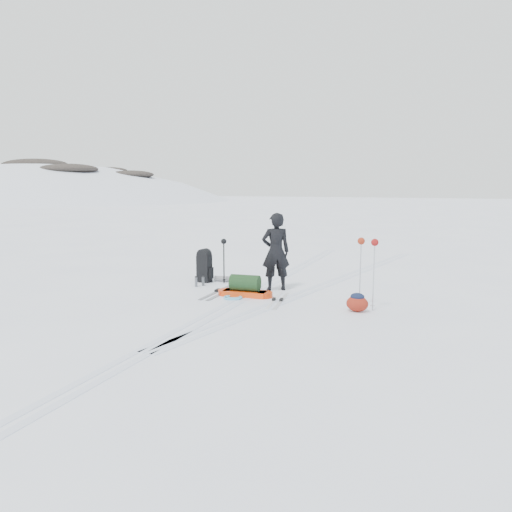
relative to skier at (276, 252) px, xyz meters
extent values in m
plane|color=white|center=(-0.39, -0.51, -1.00)|extent=(200.00, 200.00, 0.00)
ellipsoid|color=white|center=(-70.39, 54.49, -41.00)|extent=(143.00, 121.00, 93.50)
ellipsoid|color=black|center=(-70.39, 54.49, 5.35)|extent=(13.00, 10.00, 2.20)
ellipsoid|color=black|center=(-56.39, 48.49, 4.21)|extent=(10.40, 8.00, 1.76)
ellipsoid|color=black|center=(-83.39, 59.49, 4.41)|extent=(9.10, 7.00, 1.54)
ellipsoid|color=black|center=(-61.39, 63.49, 4.45)|extent=(7.80, 6.00, 1.32)
ellipsoid|color=black|center=(-50.39, 56.49, 3.46)|extent=(8.32, 6.40, 1.41)
cube|color=silver|center=(-0.51, -0.51, -1.00)|extent=(1.40, 17.97, 0.01)
cube|color=silver|center=(-0.27, -0.51, -1.00)|extent=(1.40, 17.97, 0.01)
cube|color=silver|center=(0.89, 1.49, -1.00)|extent=(2.09, 13.88, 0.01)
cube|color=silver|center=(1.13, 1.49, -1.00)|extent=(2.09, 13.88, 0.01)
imported|color=black|center=(0.00, 0.00, 0.00)|extent=(0.87, 0.81, 2.00)
cube|color=#EE420E|center=(-0.39, -0.98, -0.93)|extent=(1.12, 0.59, 0.13)
cylinder|color=red|center=(0.09, -0.91, -0.93)|extent=(0.44, 0.44, 0.13)
cylinder|color=red|center=(-0.88, -1.05, -0.93)|extent=(0.44, 0.44, 0.13)
cylinder|color=black|center=(-0.39, -0.98, -0.67)|extent=(0.76, 0.49, 0.39)
cube|color=black|center=(-2.22, 0.14, -0.63)|extent=(0.38, 0.28, 0.74)
cylinder|color=black|center=(-2.22, 0.14, -0.24)|extent=(0.37, 0.27, 0.36)
cube|color=black|center=(-2.03, 0.15, -0.73)|extent=(0.09, 0.19, 0.32)
cylinder|color=gray|center=(-1.73, 0.44, -0.92)|extent=(0.60, 0.28, 0.16)
cylinder|color=black|center=(-1.67, 0.29, -0.43)|extent=(0.02, 0.02, 1.15)
cylinder|color=black|center=(-1.64, 0.22, -0.43)|extent=(0.02, 0.02, 1.15)
torus|color=black|center=(-1.67, 0.29, -0.91)|extent=(0.10, 0.10, 0.01)
torus|color=black|center=(-1.64, 0.22, -0.91)|extent=(0.10, 0.10, 0.01)
sphere|color=black|center=(-1.65, 0.25, 0.16)|extent=(0.15, 0.15, 0.15)
cylinder|color=#AAABB0|center=(2.42, -0.96, -0.27)|extent=(0.03, 0.03, 1.46)
cylinder|color=#B4B8BC|center=(2.74, -1.09, -0.27)|extent=(0.03, 0.03, 1.46)
torus|color=#A7ABAF|center=(2.42, -0.96, -0.89)|extent=(0.12, 0.12, 0.01)
torus|color=#B5B7BC|center=(2.74, -1.09, -0.89)|extent=(0.12, 0.12, 0.01)
sphere|color=maroon|center=(2.42, -0.96, 0.49)|extent=(0.16, 0.16, 0.16)
sphere|color=maroon|center=(2.74, -1.09, 0.49)|extent=(0.16, 0.16, 0.16)
cube|color=#96999F|center=(-1.05, -0.83, -0.99)|extent=(0.26, 2.00, 0.02)
cube|color=#999CA2|center=(-1.25, -0.85, -0.99)|extent=(0.26, 2.00, 0.02)
cube|color=black|center=(-1.05, -0.83, -0.95)|extent=(0.09, 0.21, 0.06)
cube|color=black|center=(-1.25, -0.85, -0.95)|extent=(0.09, 0.21, 0.06)
cube|color=silver|center=(0.44, -1.15, -0.99)|extent=(0.45, 1.74, 0.02)
cube|color=#BABBC1|center=(0.62, -1.11, -0.99)|extent=(0.45, 1.74, 0.02)
cube|color=black|center=(0.44, -1.15, -0.96)|extent=(0.10, 0.19, 0.05)
cube|color=black|center=(0.62, -1.11, -0.96)|extent=(0.10, 0.19, 0.05)
torus|color=#5DBCE3|center=(-0.54, -1.34, -0.98)|extent=(0.60, 0.60, 0.05)
torus|color=#5ABFDC|center=(-0.54, -1.30, -0.96)|extent=(0.47, 0.47, 0.04)
ellipsoid|color=maroon|center=(2.45, -1.30, -0.83)|extent=(0.50, 0.39, 0.34)
ellipsoid|color=black|center=(2.45, -1.30, -0.68)|extent=(0.32, 0.26, 0.17)
cylinder|color=slate|center=(-2.08, -0.52, -0.87)|extent=(0.09, 0.09, 0.26)
cylinder|color=#505256|center=(-1.98, -0.33, -0.88)|extent=(0.09, 0.09, 0.24)
cylinder|color=black|center=(-2.08, -0.52, -0.73)|extent=(0.08, 0.08, 0.03)
cylinder|color=black|center=(-1.98, -0.33, -0.75)|extent=(0.08, 0.08, 0.03)
ellipsoid|color=black|center=(-0.59, -0.03, -0.90)|extent=(0.40, 0.36, 0.21)
camera|label=1|loc=(4.91, -11.67, 1.69)|focal=35.00mm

